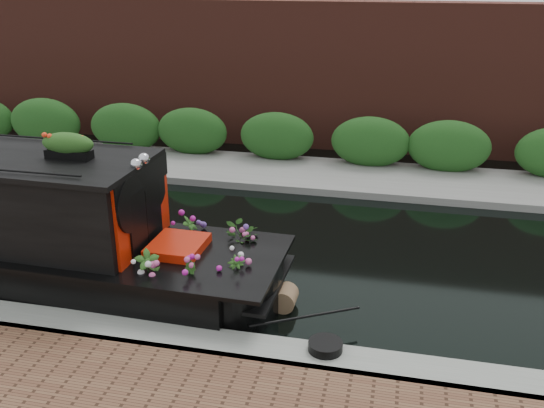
# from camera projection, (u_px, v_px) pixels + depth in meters

# --- Properties ---
(ground) EXTENTS (80.00, 80.00, 0.00)m
(ground) POSITION_uv_depth(u_px,v_px,m) (222.00, 246.00, 11.32)
(ground) COLOR black
(ground) RESTS_ON ground
(near_bank_coping) EXTENTS (40.00, 0.60, 0.50)m
(near_bank_coping) POSITION_uv_depth(u_px,v_px,m) (151.00, 348.00, 8.33)
(near_bank_coping) COLOR gray
(near_bank_coping) RESTS_ON ground
(far_bank_path) EXTENTS (40.00, 2.40, 0.34)m
(far_bank_path) POSITION_uv_depth(u_px,v_px,m) (271.00, 175.00, 15.13)
(far_bank_path) COLOR gray
(far_bank_path) RESTS_ON ground
(far_hedge) EXTENTS (40.00, 1.10, 2.80)m
(far_hedge) POSITION_uv_depth(u_px,v_px,m) (279.00, 164.00, 15.94)
(far_hedge) COLOR #1E4C19
(far_hedge) RESTS_ON ground
(far_brick_wall) EXTENTS (40.00, 1.00, 8.00)m
(far_brick_wall) POSITION_uv_depth(u_px,v_px,m) (294.00, 143.00, 17.84)
(far_brick_wall) COLOR #52241B
(far_brick_wall) RESTS_ON ground
(rope_fender) EXTENTS (0.35, 0.40, 0.35)m
(rope_fender) POSITION_uv_depth(u_px,v_px,m) (285.00, 298.00, 9.23)
(rope_fender) COLOR brown
(rope_fender) RESTS_ON ground
(coiled_mooring_rope) EXTENTS (0.45, 0.45, 0.12)m
(coiled_mooring_rope) POSITION_uv_depth(u_px,v_px,m) (325.00, 346.00, 7.84)
(coiled_mooring_rope) COLOR black
(coiled_mooring_rope) RESTS_ON near_bank_coping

